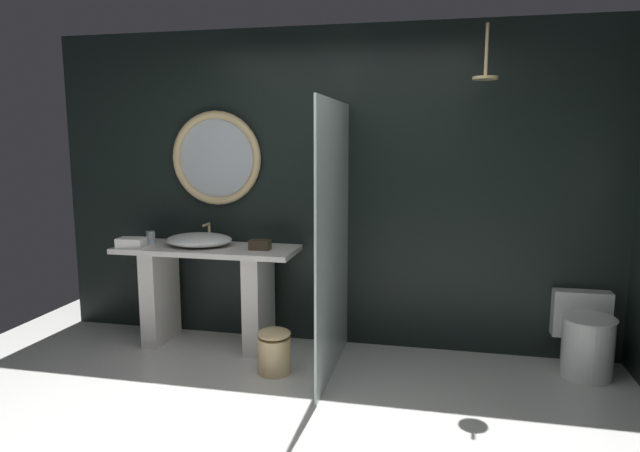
% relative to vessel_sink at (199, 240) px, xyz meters
% --- Properties ---
extents(back_wall_panel, '(4.80, 0.10, 2.60)m').
position_rel_vessel_sink_xyz_m(back_wall_panel, '(1.04, 0.32, 0.41)').
color(back_wall_panel, black).
rests_on(back_wall_panel, ground_plane).
extents(vanity_counter, '(1.49, 0.53, 0.84)m').
position_rel_vessel_sink_xyz_m(vanity_counter, '(0.07, -0.02, -0.39)').
color(vanity_counter, silver).
rests_on(vanity_counter, ground_plane).
extents(vessel_sink, '(0.55, 0.45, 0.17)m').
position_rel_vessel_sink_xyz_m(vessel_sink, '(0.00, 0.00, 0.00)').
color(vessel_sink, white).
rests_on(vessel_sink, vanity_counter).
extents(tumbler_cup, '(0.08, 0.08, 0.11)m').
position_rel_vessel_sink_xyz_m(tumbler_cup, '(-0.44, 0.01, 0.00)').
color(tumbler_cup, silver).
rests_on(tumbler_cup, vanity_counter).
extents(tissue_box, '(0.17, 0.10, 0.08)m').
position_rel_vessel_sink_xyz_m(tissue_box, '(0.54, -0.04, -0.01)').
color(tissue_box, '#3D3323').
rests_on(tissue_box, vanity_counter).
extents(round_wall_mirror, '(0.79, 0.07, 0.79)m').
position_rel_vessel_sink_xyz_m(round_wall_mirror, '(0.07, 0.23, 0.66)').
color(round_wall_mirror, '#D6B77F').
extents(shower_glass_panel, '(0.02, 1.18, 1.98)m').
position_rel_vessel_sink_xyz_m(shower_glass_panel, '(1.19, -0.32, 0.10)').
color(shower_glass_panel, silver).
rests_on(shower_glass_panel, ground_plane).
extents(rain_shower_head, '(0.18, 0.18, 0.38)m').
position_rel_vessel_sink_xyz_m(rain_shower_head, '(2.21, -0.05, 1.29)').
color(rain_shower_head, '#D6B77F').
extents(toilet, '(0.42, 0.56, 0.57)m').
position_rel_vessel_sink_xyz_m(toilet, '(3.01, 0.05, -0.61)').
color(toilet, white).
rests_on(toilet, ground_plane).
extents(waste_bin, '(0.25, 0.25, 0.34)m').
position_rel_vessel_sink_xyz_m(waste_bin, '(0.77, -0.46, -0.72)').
color(waste_bin, '#D6B77F').
rests_on(waste_bin, ground_plane).
extents(folded_hand_towel, '(0.23, 0.17, 0.08)m').
position_rel_vessel_sink_xyz_m(folded_hand_towel, '(-0.51, -0.18, -0.01)').
color(folded_hand_towel, white).
rests_on(folded_hand_towel, vanity_counter).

